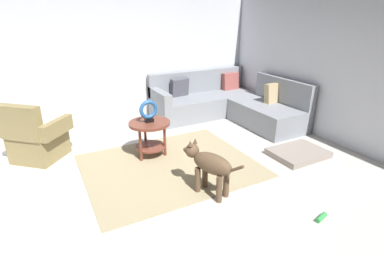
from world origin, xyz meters
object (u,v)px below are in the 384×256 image
Objects in this scene: dog_toy_rope at (321,217)px; side_table at (150,130)px; sectional_couch at (227,104)px; armchair at (36,139)px; torus_sculpture at (149,111)px; dog at (209,164)px; dog_bed_mat at (298,153)px.

side_table is at bearing 114.91° from dog_toy_rope.
sectional_couch is 3.75× the size of side_table.
armchair is 3.85m from dog_toy_rope.
side_table is (-1.96, -0.89, 0.12)m from sectional_couch.
dog is (0.26, -1.25, -0.33)m from torus_sculpture.
torus_sculpture is (-0.00, -0.00, 0.29)m from side_table.
side_table is at bearing 151.77° from dog_bed_mat.
dog_bed_mat is 1.50m from dog_toy_rope.
armchair is at bearing 153.59° from dog_bed_mat.
sectional_couch and armchair have the same top height.
side_table is 1.84× the size of torus_sculpture.
side_table is 0.75× the size of dog_bed_mat.
dog_bed_mat is (1.95, -1.05, -0.67)m from torus_sculpture.
sectional_couch is 6.90× the size of torus_sculpture.
dog_toy_rope is at bearing -73.35° from dog.
sectional_couch reaches higher than torus_sculpture.
side_table is 0.74× the size of dog.
armchair is at bearing -176.26° from sectional_couch.
dog_bed_mat is (3.44, -1.71, -0.28)m from armchair.
dog is (-1.69, -0.21, 0.33)m from dog_bed_mat.
side_table is 1.28m from dog.
torus_sculpture is 0.41× the size of dog_bed_mat.
dog is at bearing -78.38° from side_table.
torus_sculpture is (1.49, -0.66, 0.39)m from armchair.
side_table is at bearing 79.75° from dog.
dog is (0.26, -1.25, -0.04)m from side_table.
torus_sculpture reaches higher than dog.
side_table is (1.49, -0.66, 0.09)m from armchair.
side_table is 2.24m from dog_bed_mat.
sectional_couch is at bearing 89.64° from dog_bed_mat.
armchair is at bearing 156.06° from torus_sculpture.
sectional_couch is 3.46m from armchair.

